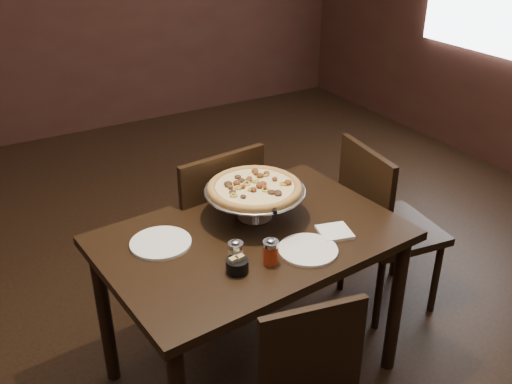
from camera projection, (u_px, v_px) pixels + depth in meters
room at (243, 85)px, 2.14m from camera, size 6.04×7.04×2.84m
dining_table at (252, 254)px, 2.43m from camera, size 1.31×0.93×0.77m
pizza_stand at (255, 188)px, 2.43m from camera, size 0.44×0.44×0.18m
parmesan_shaker at (236, 253)px, 2.17m from camera, size 0.06×0.06×0.11m
pepper_flake_shaker at (271, 251)px, 2.18m from camera, size 0.06×0.06×0.11m
packet_caddy at (237, 265)px, 2.14m from camera, size 0.09×0.09×0.07m
napkin_stack at (335, 232)px, 2.39m from camera, size 0.16×0.16×0.01m
plate_left at (161, 243)px, 2.31m from camera, size 0.25×0.25×0.01m
plate_near at (308, 250)px, 2.27m from camera, size 0.24×0.24×0.01m
serving_spatula at (274, 206)px, 2.30m from camera, size 0.15×0.15×0.02m
chair_far at (210, 227)px, 2.89m from camera, size 0.51×0.51×0.98m
chair_side at (382, 222)px, 2.96m from camera, size 0.50×0.50×0.96m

